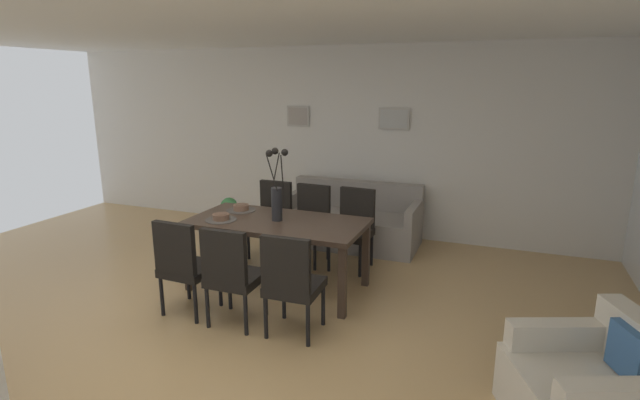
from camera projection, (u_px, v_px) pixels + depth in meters
The scene contains 20 objects.
ground_plane at pixel (220, 333), 4.16m from camera, with size 9.00×9.00×0.00m, color tan.
back_wall_panel at pixel (342, 141), 6.78m from camera, with size 9.00×0.10×2.60m, color silver.
ceiling_panel at pixel (231, 16), 3.88m from camera, with size 9.00×7.20×0.08m, color white.
dining_table at pixel (277, 228), 4.92m from camera, with size 1.80×0.90×0.74m.
dining_chair_near_left at pixel (184, 263), 4.37m from camera, with size 0.46×0.46×0.92m.
dining_chair_near_right at pixel (272, 215), 5.93m from camera, with size 0.45×0.45×0.92m.
dining_chair_far_left at pixel (231, 272), 4.17m from camera, with size 0.45×0.45×0.92m.
dining_chair_far_right at pixel (310, 220), 5.73m from camera, with size 0.46×0.46×0.92m.
dining_chair_mid_left at pixel (291, 280), 3.99m from camera, with size 0.45×0.45×0.92m.
dining_chair_mid_right at pixel (354, 225), 5.54m from camera, with size 0.47×0.47×0.92m.
centerpiece_vase at pixel (277, 193), 4.83m from camera, with size 0.21×0.23×0.73m.
placemat_near_left at pixel (221, 220), 4.91m from camera, with size 0.32×0.32×0.01m, color #4C4742.
bowl_near_left at pixel (221, 216), 4.90m from camera, with size 0.17×0.17×0.07m.
placemat_near_right at pixel (241, 210), 5.27m from camera, with size 0.32×0.32×0.01m, color #4C4742.
bowl_near_right at pixel (241, 207), 5.26m from camera, with size 0.17×0.17×0.07m.
sofa at pixel (351, 223), 6.41m from camera, with size 1.79×0.84×0.80m.
armchair at pixel (593, 393), 2.90m from camera, with size 1.04×1.04×0.75m.
framed_picture_left at pixel (298, 116), 6.86m from camera, with size 0.34×0.03×0.29m.
framed_picture_center at pixel (394, 119), 6.37m from camera, with size 0.42×0.03×0.29m.
potted_plant at pixel (228, 219), 6.25m from camera, with size 0.36×0.36×0.67m.
Camera 1 is at (2.17, -3.19, 2.12)m, focal length 26.90 mm.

